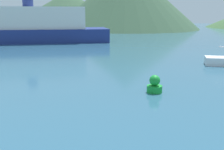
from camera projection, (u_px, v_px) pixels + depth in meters
name	position (u px, v px, depth m)	size (l,w,h in m)	color
ferry_distant	(29.00, 27.00, 42.83)	(24.71, 12.04, 6.93)	navy
buoy_marker	(155.00, 85.00, 16.08)	(0.88, 0.88, 1.02)	green
hill_central	(68.00, 10.00, 82.79)	(36.32, 36.32, 10.50)	#38563D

